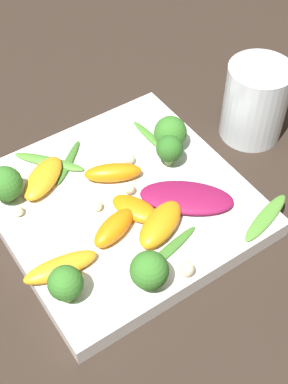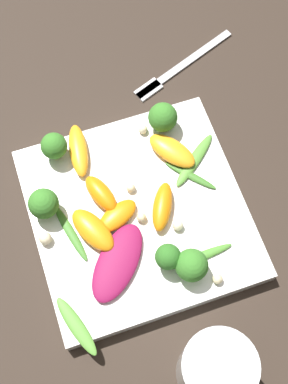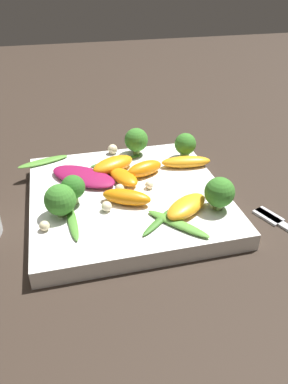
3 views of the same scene
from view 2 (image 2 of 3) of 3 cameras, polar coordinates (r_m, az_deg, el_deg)
ground_plane at (r=0.71m, az=-0.57°, el=-2.71°), size 2.40×2.40×0.00m
plate at (r=0.70m, az=-0.58°, el=-2.39°), size 0.27×0.27×0.02m
drinking_glass at (r=0.62m, az=7.58°, el=-18.28°), size 0.08×0.08×0.10m
fork at (r=0.81m, az=3.24°, el=12.79°), size 0.17×0.08×0.01m
radicchio_leaf_0 at (r=0.66m, az=-2.85°, el=-7.51°), size 0.11×0.11×0.01m
orange_segment_0 at (r=0.68m, az=-2.78°, el=-2.75°), size 0.06×0.05×0.02m
orange_segment_1 at (r=0.69m, az=-4.62°, el=-0.17°), size 0.04×0.06×0.02m
orange_segment_2 at (r=0.72m, az=-7.01°, el=4.42°), size 0.04×0.08×0.02m
orange_segment_3 at (r=0.67m, az=-5.48°, el=-4.07°), size 0.06×0.08×0.02m
orange_segment_4 at (r=0.68m, az=1.97°, el=-1.57°), size 0.05×0.07×0.02m
orange_segment_5 at (r=0.71m, az=3.01°, el=4.42°), size 0.07×0.08×0.02m
broccoli_floret_0 at (r=0.64m, az=5.10°, el=-7.81°), size 0.04×0.04×0.04m
broccoli_floret_1 at (r=0.64m, az=2.58°, el=-6.94°), size 0.03×0.03×0.04m
broccoli_floret_2 at (r=0.71m, az=-9.57°, el=4.82°), size 0.03×0.03×0.04m
broccoli_floret_3 at (r=0.72m, az=2.02°, el=7.95°), size 0.04×0.04×0.04m
broccoli_floret_4 at (r=0.67m, az=-10.66°, el=-1.24°), size 0.04×0.04×0.05m
arugula_sprig_0 at (r=0.65m, az=-7.23°, el=-14.01°), size 0.04×0.08×0.01m
arugula_sprig_1 at (r=0.67m, az=6.08°, el=-6.85°), size 0.08×0.02×0.01m
arugula_sprig_2 at (r=0.71m, az=5.40°, el=3.41°), size 0.08×0.07×0.01m
arugula_sprig_3 at (r=0.68m, az=-7.85°, el=-4.31°), size 0.03×0.09×0.00m
arugula_sprig_4 at (r=0.70m, az=4.97°, el=1.76°), size 0.06×0.06×0.01m
macadamia_nut_0 at (r=0.68m, az=-10.53°, el=-4.72°), size 0.02×0.02×0.02m
macadamia_nut_1 at (r=0.66m, az=7.86°, el=-9.17°), size 0.01×0.01×0.01m
macadamia_nut_2 at (r=0.69m, az=-1.05°, el=0.58°), size 0.01×0.01×0.01m
macadamia_nut_3 at (r=0.67m, az=3.63°, el=-3.57°), size 0.01×0.01×0.01m
macadamia_nut_4 at (r=0.73m, az=-0.13°, el=6.72°), size 0.01×0.01×0.01m
macadamia_nut_5 at (r=0.68m, az=-0.42°, el=-2.77°), size 0.01×0.01×0.01m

